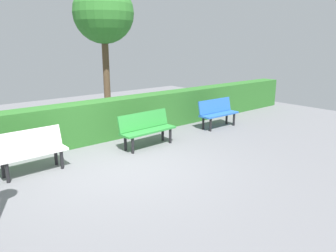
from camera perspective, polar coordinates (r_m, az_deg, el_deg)
ground_plane at (r=6.96m, az=-7.51°, el=-7.14°), size 18.60×18.60×0.00m
bench_blue at (r=10.07m, az=8.74°, el=2.49°), size 1.38×0.48×0.86m
bench_green at (r=8.11m, az=-3.81°, el=-0.29°), size 1.53×0.53×0.86m
bench_white at (r=7.03m, az=-23.13°, el=-3.87°), size 1.37×0.50×0.86m
hedge_row at (r=9.15m, az=-8.19°, el=1.64°), size 14.60×0.61×1.06m
tree_near at (r=10.94m, az=-11.33°, el=18.86°), size 1.92×1.92×4.42m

